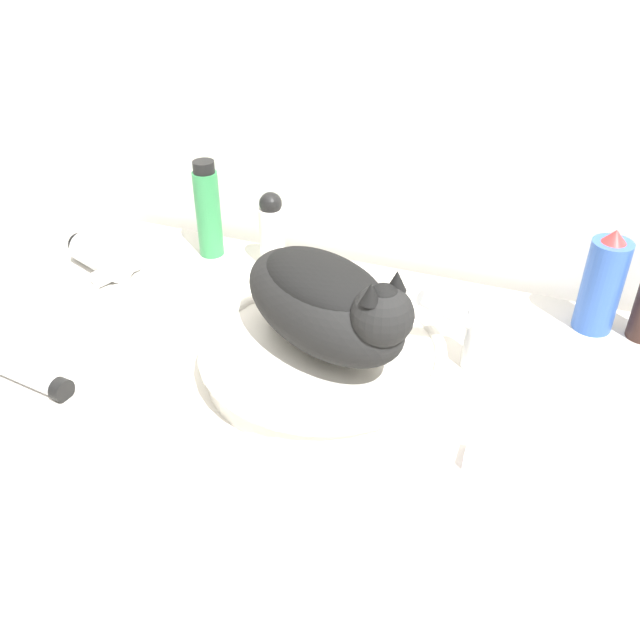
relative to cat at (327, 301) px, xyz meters
The scene contains 11 objects.
wall_back 0.48m from the cat, 97.20° to the left, with size 8.00×0.05×2.40m.
vanity_counter 0.55m from the cat, 131.15° to the left, with size 1.14×0.60×0.83m.
sink_basin 0.11m from the cat, 157.45° to the left, with size 0.39×0.39×0.05m.
cat is the anchor object (origin of this frame).
faucet 0.24m from the cat, 24.85° to the left, with size 0.12×0.07×0.14m.
shampoo_bottle_tall 0.46m from the cat, 141.76° to the left, with size 0.05×0.05×0.20m.
deodorant_stick 0.36m from the cat, 127.99° to the left, with size 0.05×0.05×0.16m.
spray_bottle_trigger 0.48m from the cat, 36.29° to the left, with size 0.07×0.07×0.19m.
cream_tube 0.48m from the cat, 155.62° to the right, with size 0.17×0.06×0.04m.
hair_dryer 0.55m from the cat, 164.67° to the left, with size 0.16×0.12×0.06m.
soap_bar 0.33m from the cat, 21.69° to the right, with size 0.08×0.04×0.02m.
Camera 1 is at (0.34, -0.55, 1.50)m, focal length 38.00 mm.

